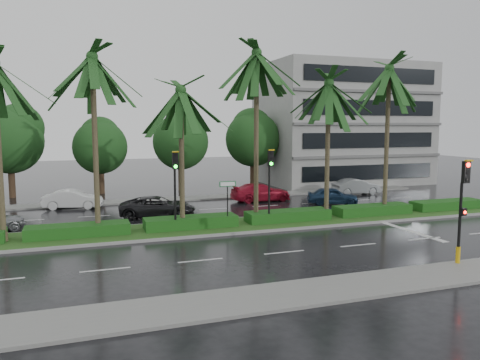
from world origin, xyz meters
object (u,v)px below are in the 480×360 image
object	(u,v)px
signal_near	(462,207)
car_red	(261,192)
car_white	(73,199)
car_grey	(356,187)
signal_median_left	(175,179)
car_darkgrey	(158,207)
street_sign	(228,192)
car_blue	(333,196)

from	to	relation	value
signal_near	car_red	xyz separation A→B (m)	(-1.50, 18.57, -1.81)
car_white	car_grey	size ratio (longest dim) A/B	0.98
signal_median_left	car_darkgrey	bearing A→B (deg)	91.56
car_white	street_sign	bearing A→B (deg)	-128.27
car_red	street_sign	bearing A→B (deg)	146.29
car_white	car_grey	distance (m)	22.81
signal_median_left	car_grey	world-z (taller)	signal_median_left
car_blue	car_white	bearing A→B (deg)	98.92
signal_median_left	car_darkgrey	size ratio (longest dim) A/B	0.91
car_white	car_red	distance (m)	13.86
street_sign	car_blue	distance (m)	11.51
signal_near	car_grey	distance (m)	20.64
street_sign	car_blue	xyz separation A→B (m)	(10.00, 5.51, -1.49)
signal_median_left	street_sign	distance (m)	3.13
signal_near	car_white	size ratio (longest dim) A/B	1.08
signal_median_left	signal_near	bearing A→B (deg)	-44.09
car_white	car_blue	distance (m)	18.84
car_red	car_grey	size ratio (longest dim) A/B	1.16
signal_median_left	car_white	xyz separation A→B (m)	(-5.30, 10.17, -2.33)
signal_near	street_sign	distance (m)	12.11
car_blue	car_red	bearing A→B (deg)	77.30
signal_median_left	car_white	bearing A→B (deg)	117.52
street_sign	signal_near	bearing A→B (deg)	-54.66
car_darkgrey	signal_median_left	bearing A→B (deg)	-164.99
signal_median_left	car_grey	bearing A→B (deg)	28.37
car_white	car_blue	xyz separation A→B (m)	(18.30, -4.49, -0.03)
car_red	car_white	bearing A→B (deg)	83.25
street_sign	car_white	xyz separation A→B (m)	(-8.30, 9.99, -1.46)
signal_near	car_red	distance (m)	18.72
signal_near	car_blue	world-z (taller)	signal_near
street_sign	signal_median_left	bearing A→B (deg)	-176.53
car_white	car_blue	bearing A→B (deg)	-91.76
car_darkgrey	car_blue	distance (m)	13.15
signal_near	car_white	world-z (taller)	signal_near
car_red	car_grey	xyz separation A→B (m)	(9.00, 0.57, -0.01)
car_white	car_grey	bearing A→B (deg)	-79.81
signal_near	signal_median_left	world-z (taller)	signal_median_left
signal_near	car_white	xyz separation A→B (m)	(-15.30, 19.86, -1.84)
car_grey	signal_median_left	bearing A→B (deg)	121.18
car_white	car_blue	world-z (taller)	car_white
signal_near	signal_median_left	xyz separation A→B (m)	(-10.00, 9.69, 0.49)
street_sign	car_red	xyz separation A→B (m)	(5.50, 8.70, -1.43)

